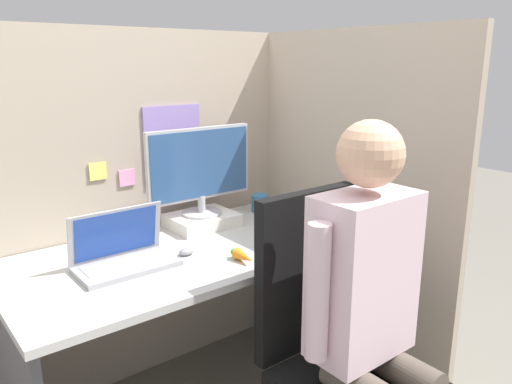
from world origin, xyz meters
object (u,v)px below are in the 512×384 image
object	(u,v)px
stapler	(298,216)
carrot_toy	(244,257)
laptop	(124,256)
monitor	(200,168)
office_chair	(334,345)
coffee_mug	(260,203)
person	(373,298)
paper_box	(202,220)

from	to	relation	value
stapler	carrot_toy	size ratio (longest dim) A/B	1.13
laptop	stapler	distance (m)	0.90
monitor	office_chair	world-z (taller)	monitor
monitor	laptop	distance (m)	0.59
coffee_mug	stapler	bearing A→B (deg)	-78.08
stapler	office_chair	world-z (taller)	office_chair
office_chair	carrot_toy	bearing A→B (deg)	106.15
carrot_toy	person	distance (m)	0.54
person	coffee_mug	xyz separation A→B (m)	(0.36, 1.02, 0.02)
stapler	coffee_mug	xyz separation A→B (m)	(-0.05, 0.24, 0.02)
paper_box	monitor	distance (m)	0.25
paper_box	coffee_mug	distance (m)	0.36
office_chair	person	size ratio (longest dim) A/B	0.80
carrot_toy	coffee_mug	distance (m)	0.68
monitor	person	xyz separation A→B (m)	(-0.00, -1.01, -0.25)
paper_box	stapler	size ratio (longest dim) A/B	2.17
stapler	person	xyz separation A→B (m)	(-0.41, -0.78, 0.01)
person	paper_box	bearing A→B (deg)	89.99
person	coffee_mug	distance (m)	1.08
laptop	carrot_toy	xyz separation A→B (m)	(0.38, -0.25, -0.02)
paper_box	person	distance (m)	1.01
carrot_toy	office_chair	world-z (taller)	office_chair
stapler	coffee_mug	bearing A→B (deg)	101.92
carrot_toy	coffee_mug	xyz separation A→B (m)	(0.47, 0.49, 0.02)
office_chair	person	bearing A→B (deg)	-89.79
monitor	coffee_mug	world-z (taller)	monitor
monitor	laptop	xyz separation A→B (m)	(-0.49, -0.23, -0.23)
carrot_toy	person	xyz separation A→B (m)	(0.11, -0.53, 0.00)
stapler	paper_box	bearing A→B (deg)	151.75
person	carrot_toy	bearing A→B (deg)	101.66
carrot_toy	coffee_mug	world-z (taller)	coffee_mug
laptop	person	size ratio (longest dim) A/B	0.27
monitor	office_chair	size ratio (longest dim) A/B	0.50
laptop	office_chair	xyz separation A→B (m)	(0.49, -0.63, -0.26)
laptop	coffee_mug	bearing A→B (deg)	15.79
paper_box	monitor	bearing A→B (deg)	90.00
office_chair	stapler	bearing A→B (deg)	56.81
person	coffee_mug	size ratio (longest dim) A/B	14.97
paper_box	person	world-z (taller)	person
office_chair	coffee_mug	bearing A→B (deg)	67.31
person	office_chair	bearing A→B (deg)	90.21
carrot_toy	office_chair	distance (m)	0.46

